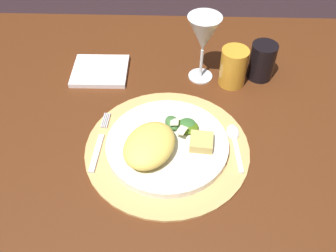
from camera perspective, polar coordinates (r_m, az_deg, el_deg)
The scene contains 12 objects.
dining_table at distance 0.96m, azimuth -0.95°, elevation -5.98°, with size 1.40×0.99×0.71m.
placemat at distance 0.81m, azimuth -0.11°, elevation -3.38°, with size 0.36×0.36×0.01m, color tan.
dinner_plate at distance 0.81m, azimuth -0.11°, elevation -2.85°, with size 0.26×0.26×0.02m, color silver.
pasta_serving at distance 0.76m, azimuth -2.82°, elevation -2.93°, with size 0.13×0.10×0.05m, color #EBC957.
salad_greens at distance 0.82m, azimuth 2.16°, elevation 0.19°, with size 0.09×0.07×0.03m.
bread_piece at distance 0.79m, azimuth 5.10°, elevation -2.44°, with size 0.05×0.05×0.02m, color tan.
fork at distance 0.83m, azimuth -10.43°, elevation -2.69°, with size 0.02×0.17×0.00m.
spoon at distance 0.84m, azimuth 10.03°, elevation -1.91°, with size 0.03×0.14×0.01m.
napkin at distance 1.02m, azimuth -10.27°, elevation 8.25°, with size 0.14×0.13×0.01m, color white.
wine_glass at distance 0.92m, azimuth 5.43°, elevation 13.55°, with size 0.08×0.08×0.18m.
amber_tumbler at distance 0.96m, azimuth 9.90°, elevation 8.82°, with size 0.07×0.07×0.10m, color gold.
dark_tumbler at distance 0.99m, azimuth 14.11°, elevation 9.54°, with size 0.07×0.07×0.10m, color black.
Camera 1 is at (0.03, -0.58, 1.34)m, focal length 40.10 mm.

